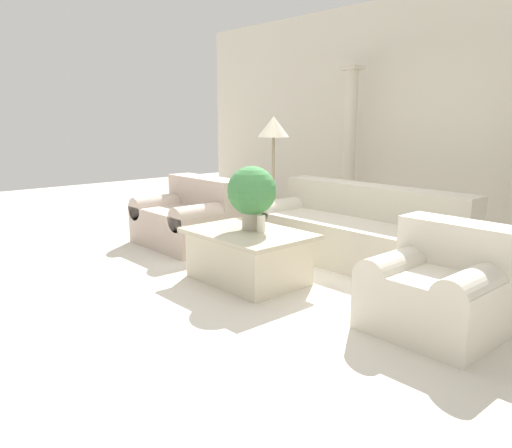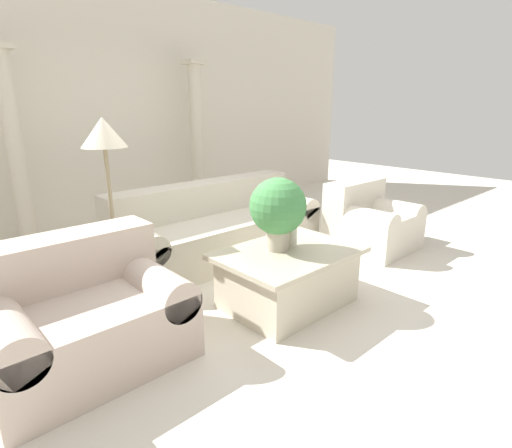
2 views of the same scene
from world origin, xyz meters
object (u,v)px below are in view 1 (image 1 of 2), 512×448
(armchair, at_px, (440,286))
(coffee_table, at_px, (248,256))
(potted_plant, at_px, (252,192))
(floor_lamp, at_px, (273,134))
(sofa_long, at_px, (358,231))
(loveseat, at_px, (190,217))

(armchair, bearing_deg, coffee_table, -169.65)
(potted_plant, xyz_separation_m, floor_lamp, (-0.90, 1.14, 0.50))
(floor_lamp, xyz_separation_m, armchair, (2.73, -0.90, -1.01))
(sofa_long, distance_m, loveseat, 2.06)
(potted_plant, bearing_deg, floor_lamp, 128.51)
(loveseat, height_order, coffee_table, loveseat)
(loveseat, distance_m, potted_plant, 1.62)
(loveseat, distance_m, armchair, 3.33)
(sofa_long, height_order, armchair, sofa_long)
(potted_plant, bearing_deg, loveseat, 168.70)
(coffee_table, relative_size, floor_lamp, 0.75)
(loveseat, bearing_deg, coffee_table, -14.10)
(armchair, bearing_deg, loveseat, 178.87)
(coffee_table, distance_m, potted_plant, 0.60)
(loveseat, distance_m, coffee_table, 1.61)
(sofa_long, distance_m, floor_lamp, 1.60)
(armchair, bearing_deg, sofa_long, 145.95)
(loveseat, xyz_separation_m, armchair, (3.33, -0.07, -0.01))
(sofa_long, bearing_deg, potted_plant, -104.50)
(coffee_table, relative_size, potted_plant, 1.92)
(potted_plant, height_order, armchair, potted_plant)
(potted_plant, relative_size, floor_lamp, 0.39)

